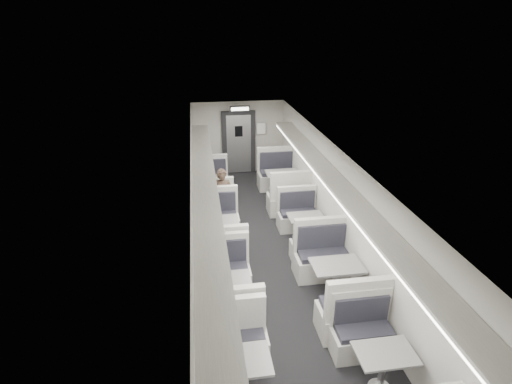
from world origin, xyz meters
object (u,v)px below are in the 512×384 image
object	(u,v)px
booth_left_b	(219,236)
exit_sign	(240,109)
booth_left_c	(227,297)
booth_right_b	(305,229)
booth_left_d	(238,381)
vestibule_door	(239,143)
booth_left_a	(213,190)
passenger	(223,197)
booth_right_c	(336,282)
booth_right_a	(283,186)
booth_right_d	(382,371)

from	to	relation	value
booth_left_b	exit_sign	bearing A→B (deg)	77.29
booth_left_c	booth_right_b	bearing A→B (deg)	47.55
booth_left_d	vestibule_door	distance (m)	8.92
booth_left_c	booth_right_b	size ratio (longest dim) A/B	1.04
booth_left_a	booth_left_c	size ratio (longest dim) A/B	0.99
passenger	booth_right_c	bearing A→B (deg)	-57.80
booth_right_a	booth_right_d	xyz separation A→B (m)	(0.00, -6.58, -0.07)
booth_left_a	passenger	xyz separation A→B (m)	(0.20, -1.35, 0.36)
booth_left_d	vestibule_door	size ratio (longest dim) A/B	1.02
booth_left_c	booth_right_c	bearing A→B (deg)	2.61
booth_right_c	booth_right_d	world-z (taller)	booth_right_c
booth_right_c	vestibule_door	world-z (taller)	vestibule_door
booth_right_b	booth_right_c	xyz separation A→B (m)	(0.00, -2.09, 0.04)
vestibule_door	exit_sign	xyz separation A→B (m)	(0.00, -0.49, 1.24)
booth_left_a	booth_right_c	world-z (taller)	booth_right_c
booth_left_d	booth_right_b	world-z (taller)	booth_left_d
booth_right_d	booth_left_a	bearing A→B (deg)	106.62
booth_left_b	booth_left_c	bearing A→B (deg)	-90.00
booth_right_b	booth_right_d	size ratio (longest dim) A/B	1.01
booth_left_a	booth_right_a	world-z (taller)	booth_right_a
booth_right_a	booth_right_b	world-z (taller)	booth_right_a
booth_left_c	booth_right_a	world-z (taller)	booth_right_a
booth_right_d	booth_left_c	bearing A→B (deg)	136.70
booth_right_b	booth_right_c	distance (m)	2.10
booth_right_c	booth_right_d	distance (m)	1.98
vestibule_door	exit_sign	distance (m)	1.33
booth_right_a	booth_left_b	bearing A→B (deg)	-128.08
booth_right_a	exit_sign	size ratio (longest dim) A/B	3.78
passenger	vestibule_door	distance (m)	3.70
booth_right_d	passenger	size ratio (longest dim) A/B	1.35
vestibule_door	booth_left_b	bearing A→B (deg)	-101.48
booth_right_a	booth_right_d	bearing A→B (deg)	-90.00
passenger	vestibule_door	xyz separation A→B (m)	(0.80, 3.60, 0.31)
booth_left_b	exit_sign	size ratio (longest dim) A/B	3.50
booth_left_a	booth_right_b	distance (m)	3.31
booth_left_b	booth_left_c	world-z (taller)	booth_left_b
passenger	exit_sign	distance (m)	3.57
booth_right_a	passenger	distance (m)	2.20
booth_right_c	exit_sign	world-z (taller)	exit_sign
booth_left_c	booth_left_d	bearing A→B (deg)	-90.00
booth_left_d	passenger	bearing A→B (deg)	87.84
booth_left_b	booth_right_d	distance (m)	4.50
booth_left_c	passenger	bearing A→B (deg)	86.74
booth_right_a	booth_right_c	world-z (taller)	booth_right_a
booth_left_b	booth_right_b	xyz separation A→B (m)	(2.00, 0.04, -0.03)
booth_left_b	booth_right_a	world-z (taller)	booth_right_a
booth_left_a	passenger	bearing A→B (deg)	-81.67
booth_left_b	vestibule_door	size ratio (longest dim) A/B	1.03
booth_left_d	booth_right_a	world-z (taller)	booth_right_a
booth_right_a	booth_right_b	bearing A→B (deg)	-90.00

